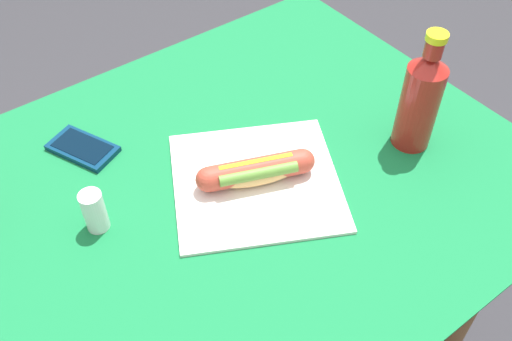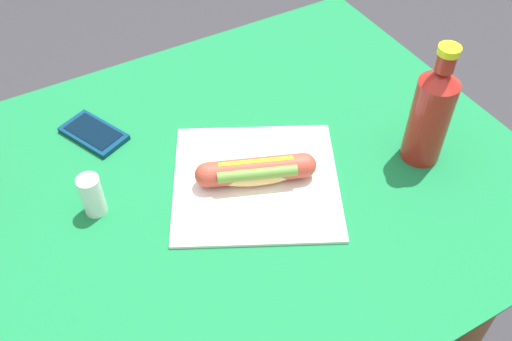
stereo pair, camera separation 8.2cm
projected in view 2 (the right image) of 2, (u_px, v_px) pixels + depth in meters
The scene contains 6 objects.
dining_table at pixel (231, 237), 1.09m from camera, with size 1.03×0.81×0.76m.
paper_wrapper at pixel (256, 181), 0.98m from camera, with size 0.28×0.27×0.01m, color silver.
hot_dog at pixel (256, 171), 0.96m from camera, with size 0.19×0.10×0.05m.
cell_phone at pixel (94, 133), 1.05m from camera, with size 0.11×0.14×0.01m.
soda_bottle at pixel (431, 113), 0.95m from camera, with size 0.07×0.07×0.23m.
salt_shaker at pixel (92, 195), 0.91m from camera, with size 0.04×0.04×0.07m, color silver.
Camera 2 is at (0.28, 0.59, 1.49)m, focal length 40.56 mm.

